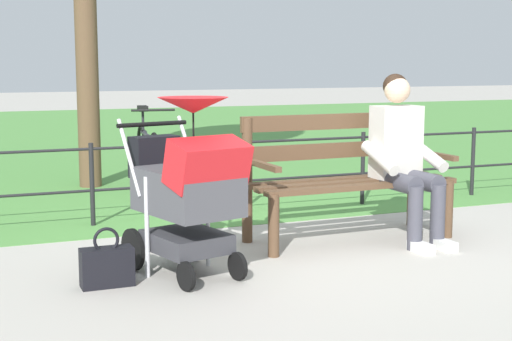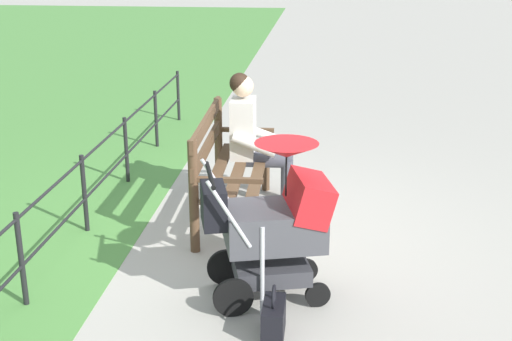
% 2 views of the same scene
% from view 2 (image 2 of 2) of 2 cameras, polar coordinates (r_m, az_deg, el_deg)
% --- Properties ---
extents(ground_plane, '(60.00, 60.00, 0.00)m').
position_cam_2_polar(ground_plane, '(6.00, -1.99, -5.50)').
color(ground_plane, '#ADA89E').
extents(park_bench, '(1.61, 0.63, 0.96)m').
position_cam_2_polar(park_bench, '(6.24, -2.53, 0.64)').
color(park_bench, brown).
rests_on(park_bench, ground).
extents(person_on_bench, '(0.54, 0.74, 1.28)m').
position_cam_2_polar(person_on_bench, '(6.53, -0.12, 2.89)').
color(person_on_bench, '#42424C').
rests_on(person_on_bench, ground).
extents(stroller, '(0.70, 0.97, 1.15)m').
position_cam_2_polar(stroller, '(4.81, 1.58, -4.12)').
color(stroller, black).
rests_on(stroller, ground).
extents(handbag, '(0.32, 0.14, 0.37)m').
position_cam_2_polar(handbag, '(4.55, 1.46, -12.18)').
color(handbag, black).
rests_on(handbag, ground).
extents(park_fence, '(7.78, 0.04, 0.70)m').
position_cam_2_polar(park_fence, '(6.39, -13.21, -0.40)').
color(park_fence, black).
rests_on(park_fence, ground).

